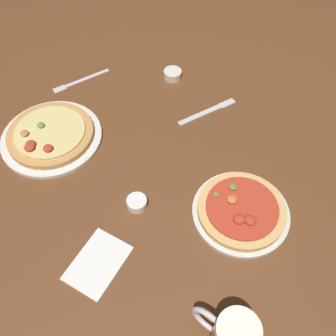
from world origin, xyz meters
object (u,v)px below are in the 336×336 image
Objects in this scene: pizza_plate_near at (241,211)px; napkin_folded at (98,263)px; pizza_plate_far at (51,135)px; ramekin_sauce at (137,203)px; knife_right at (208,111)px; ramekin_butter at (173,74)px; fork_left at (80,81)px.

pizza_plate_near is 1.66× the size of napkin_folded.
pizza_plate_far reaches higher than napkin_folded.
napkin_folded is at bearing -108.50° from ramekin_sauce.
napkin_folded is at bearing -110.40° from knife_right.
knife_right is at bearing -46.74° from ramekin_butter.
fork_left is at bearing -166.39° from ramekin_butter.
pizza_plate_far is 0.28m from fork_left.
ramekin_butter is at bearing 133.26° from knife_right.
ramekin_sauce is at bearing -90.95° from ramekin_butter.
pizza_plate_near is 0.39m from knife_right.
fork_left is (-0.32, -0.08, -0.01)m from ramekin_butter.
fork_left is (0.00, 0.28, -0.01)m from pizza_plate_far.
napkin_folded is 0.87× the size of knife_right.
pizza_plate_near reaches higher than ramekin_sauce.
fork_left is at bearing 143.26° from pizza_plate_near.
pizza_plate_near is at bearing 30.60° from napkin_folded.
knife_right is at bearing 68.75° from ramekin_sauce.
pizza_plate_near and pizza_plate_far have the same top height.
ramekin_sauce is 0.87× the size of ramekin_butter.
pizza_plate_near is 4.11× the size of ramekin_butter.
pizza_plate_near is at bearing -62.43° from ramekin_butter.
napkin_folded is at bearing -149.40° from pizza_plate_near.
pizza_plate_far reaches higher than ramekin_butter.
napkin_folded is 0.61m from knife_right.
ramekin_sauce and ramekin_butter have the same top height.
ramekin_sauce is (0.32, -0.19, -0.00)m from pizza_plate_far.
pizza_plate_far is at bearing 124.79° from napkin_folded.
knife_right is (0.21, 0.57, -0.00)m from napkin_folded.
pizza_plate_near is 1.54× the size of fork_left.
ramekin_sauce is at bearing -31.00° from pizza_plate_far.
pizza_plate_near is 0.84× the size of pizza_plate_far.
pizza_plate_near is at bearing -70.75° from knife_right.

